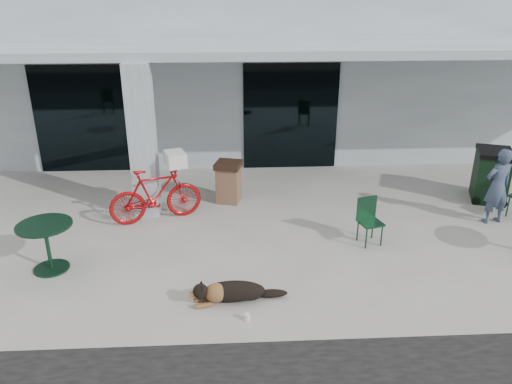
{
  "coord_description": "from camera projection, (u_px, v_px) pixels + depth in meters",
  "views": [
    {
      "loc": [
        0.25,
        -7.42,
        4.48
      ],
      "look_at": [
        0.7,
        0.89,
        1.0
      ],
      "focal_mm": 35.0,
      "sensor_mm": 36.0,
      "label": 1
    }
  ],
  "objects": [
    {
      "name": "cafe_chair_far_a",
      "position": [
        371.0,
        222.0,
        9.16
      ],
      "size": [
        0.49,
        0.52,
        0.87
      ],
      "primitive_type": null,
      "rotation": [
        0.0,
        0.0,
        0.27
      ],
      "color": "#123521",
      "rests_on": "ground"
    },
    {
      "name": "cup_near_dog",
      "position": [
        247.0,
        317.0,
        7.17
      ],
      "size": [
        0.11,
        0.11,
        0.11
      ],
      "primitive_type": "cylinder",
      "rotation": [
        0.0,
        0.0,
        -0.34
      ],
      "color": "white",
      "rests_on": "ground"
    },
    {
      "name": "wheeled_bin",
      "position": [
        491.0,
        175.0,
        11.02
      ],
      "size": [
        0.98,
        1.09,
        1.15
      ],
      "primitive_type": null,
      "rotation": [
        0.0,
        0.0,
        -0.35
      ],
      "color": "black",
      "rests_on": "ground"
    },
    {
      "name": "overhang",
      "position": [
        216.0,
        48.0,
        10.63
      ],
      "size": [
        22.0,
        2.8,
        0.18
      ],
      "primitive_type": "cube",
      "color": "silver",
      "rests_on": "column"
    },
    {
      "name": "bicycle",
      "position": [
        156.0,
        195.0,
        10.02
      ],
      "size": [
        1.94,
        1.1,
        1.12
      ],
      "primitive_type": "imported",
      "rotation": [
        0.0,
        0.0,
        1.9
      ],
      "color": "#B00E10",
      "rests_on": "ground"
    },
    {
      "name": "laundry_basket",
      "position": [
        175.0,
        159.0,
        9.9
      ],
      "size": [
        0.5,
        0.58,
        0.29
      ],
      "primitive_type": "cube",
      "rotation": [
        0.0,
        0.0,
        1.9
      ],
      "color": "white",
      "rests_on": "bicycle"
    },
    {
      "name": "trash_receptacle",
      "position": [
        229.0,
        182.0,
        10.96
      ],
      "size": [
        0.66,
        0.66,
        0.92
      ],
      "primitive_type": null,
      "rotation": [
        0.0,
        0.0,
        -0.26
      ],
      "color": "brown",
      "rests_on": "ground"
    },
    {
      "name": "storefront_glass_left",
      "position": [
        92.0,
        119.0,
        12.46
      ],
      "size": [
        2.8,
        0.06,
        2.7
      ],
      "primitive_type": "cube",
      "color": "black",
      "rests_on": "ground"
    },
    {
      "name": "ground",
      "position": [
        218.0,
        267.0,
        8.55
      ],
      "size": [
        80.0,
        80.0,
        0.0
      ],
      "primitive_type": "plane",
      "color": "#BCB8B1",
      "rests_on": "ground"
    },
    {
      "name": "column",
      "position": [
        143.0,
        142.0,
        9.99
      ],
      "size": [
        0.5,
        0.5,
        3.12
      ],
      "primitive_type": "cube",
      "color": "silver",
      "rests_on": "ground"
    },
    {
      "name": "cafe_table_near",
      "position": [
        48.0,
        247.0,
        8.31
      ],
      "size": [
        0.95,
        0.95,
        0.85
      ],
      "primitive_type": null,
      "rotation": [
        0.0,
        0.0,
        0.05
      ],
      "color": "#123521",
      "rests_on": "ground"
    },
    {
      "name": "storefront_glass_right",
      "position": [
        290.0,
        117.0,
        12.7
      ],
      "size": [
        2.4,
        0.06,
        2.7
      ],
      "primitive_type": "cube",
      "color": "black",
      "rests_on": "ground"
    },
    {
      "name": "dog",
      "position": [
        234.0,
        290.0,
        7.57
      ],
      "size": [
        1.15,
        0.58,
        0.37
      ],
      "primitive_type": null,
      "rotation": [
        0.0,
        0.0,
        0.2
      ],
      "color": "black",
      "rests_on": "ground"
    },
    {
      "name": "person",
      "position": [
        497.0,
        186.0,
        9.86
      ],
      "size": [
        0.63,
        0.48,
        1.56
      ],
      "primitive_type": "imported",
      "rotation": [
        0.0,
        0.0,
        3.35
      ],
      "color": "#3A4762",
      "rests_on": "ground"
    },
    {
      "name": "building",
      "position": [
        220.0,
        62.0,
        15.51
      ],
      "size": [
        22.0,
        7.0,
        4.5
      ],
      "primitive_type": "cube",
      "color": "silver",
      "rests_on": "ground"
    }
  ]
}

